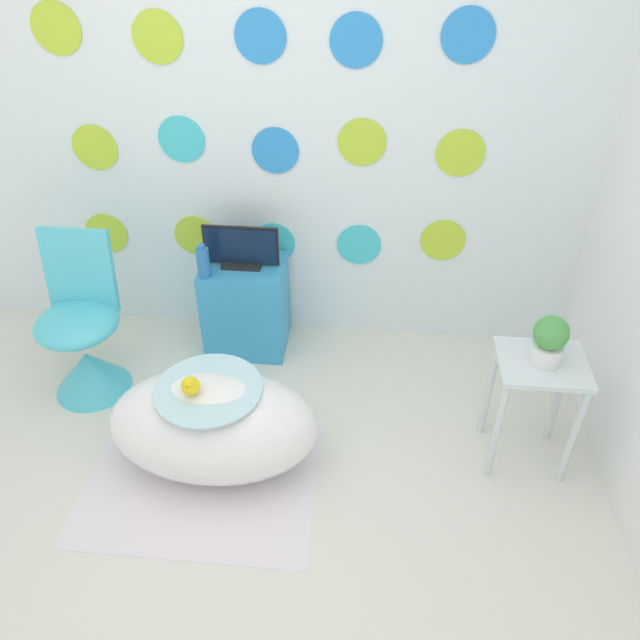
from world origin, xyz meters
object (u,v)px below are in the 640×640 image
at_px(chair, 84,346).
at_px(potted_plant_left, 549,340).
at_px(tv, 241,249).
at_px(bathtub, 214,424).
at_px(vase, 203,262).

relative_size(chair, potted_plant_left, 3.83).
distance_m(chair, tv, 0.95).
bearing_deg(bathtub, vase, 104.38).
distance_m(tv, vase, 0.22).
bearing_deg(chair, tv, 30.13).
relative_size(bathtub, vase, 5.10).
xyz_separation_m(bathtub, vase, (-0.19, 0.76, 0.39)).
bearing_deg(vase, potted_plant_left, -19.95).
xyz_separation_m(bathtub, tv, (-0.02, 0.89, 0.40)).
relative_size(bathtub, potted_plant_left, 4.21).
xyz_separation_m(chair, tv, (0.76, 0.44, 0.36)).
distance_m(chair, potted_plant_left, 2.26).
bearing_deg(tv, bathtub, -88.66).
relative_size(tv, potted_plant_left, 1.78).
distance_m(bathtub, potted_plant_left, 1.51).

